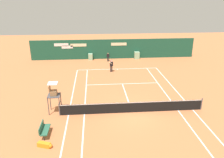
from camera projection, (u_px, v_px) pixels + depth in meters
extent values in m
plane|color=#C67042|center=(132.00, 112.00, 18.65)|extent=(80.00, 80.00, 0.00)
cube|color=white|center=(117.00, 69.00, 29.55)|extent=(10.60, 0.10, 0.01)
cube|color=white|center=(69.00, 115.00, 18.24)|extent=(0.10, 23.40, 0.01)
cube|color=white|center=(84.00, 114.00, 18.34)|extent=(0.10, 23.40, 0.01)
cube|color=white|center=(178.00, 110.00, 18.96)|extent=(0.10, 23.40, 0.01)
cube|color=white|center=(193.00, 110.00, 19.07)|extent=(0.10, 23.40, 0.01)
cube|color=white|center=(122.00, 84.00, 24.61)|extent=(8.00, 0.10, 0.01)
cube|color=white|center=(127.00, 96.00, 21.63)|extent=(0.10, 6.40, 0.01)
cube|color=white|center=(117.00, 69.00, 29.41)|extent=(0.10, 0.24, 0.01)
cylinder|color=#4C4C51|center=(59.00, 110.00, 17.99)|extent=(0.10, 0.10, 1.07)
cylinder|color=#4C4C51|center=(201.00, 104.00, 18.93)|extent=(0.10, 0.10, 1.07)
cube|color=black|center=(132.00, 107.00, 18.48)|extent=(12.00, 0.03, 0.95)
cube|color=white|center=(132.00, 103.00, 18.33)|extent=(12.00, 0.04, 0.06)
cube|color=#194C38|center=(114.00, 49.00, 33.95)|extent=(25.00, 0.24, 2.98)
cube|color=beige|center=(119.00, 44.00, 33.60)|extent=(2.36, 0.02, 0.44)
cube|color=white|center=(61.00, 45.00, 32.91)|extent=(2.11, 0.02, 0.44)
cube|color=beige|center=(78.00, 45.00, 33.14)|extent=(2.38, 0.02, 0.44)
cube|color=white|center=(67.00, 47.00, 33.11)|extent=(1.67, 0.02, 0.44)
cube|color=#8CB793|center=(90.00, 57.00, 33.52)|extent=(0.63, 0.70, 0.96)
cube|color=#8CB793|center=(137.00, 55.00, 34.05)|extent=(0.74, 0.70, 1.09)
cylinder|color=#47474C|center=(61.00, 101.00, 18.88)|extent=(0.07, 0.07, 1.52)
cylinder|color=#47474C|center=(60.00, 106.00, 18.04)|extent=(0.07, 0.07, 1.52)
cylinder|color=#47474C|center=(50.00, 102.00, 18.81)|extent=(0.07, 0.07, 1.52)
cylinder|color=#47474C|center=(48.00, 107.00, 17.97)|extent=(0.07, 0.07, 1.52)
cylinder|color=#47474C|center=(61.00, 107.00, 18.57)|extent=(0.04, 0.81, 0.04)
cylinder|color=#47474C|center=(60.00, 102.00, 18.40)|extent=(0.04, 0.81, 0.04)
cube|color=#47474C|center=(54.00, 95.00, 18.14)|extent=(1.00, 1.00, 0.06)
cube|color=olive|center=(54.00, 93.00, 18.06)|extent=(0.52, 0.56, 0.40)
cube|color=olive|center=(50.00, 89.00, 17.90)|extent=(0.06, 0.56, 0.45)
cube|color=white|center=(53.00, 83.00, 17.76)|extent=(0.76, 0.80, 0.04)
cylinder|color=#38383D|center=(48.00, 127.00, 16.19)|extent=(0.06, 0.06, 0.38)
cylinder|color=#38383D|center=(44.00, 138.00, 14.99)|extent=(0.06, 0.06, 0.38)
cube|color=#2D664C|center=(45.00, 130.00, 15.51)|extent=(0.48, 1.45, 0.08)
cube|color=#2D664C|center=(41.00, 127.00, 15.40)|extent=(0.06, 1.45, 0.42)
cube|color=orange|center=(44.00, 145.00, 14.37)|extent=(0.92, 0.57, 0.32)
sphere|color=orange|center=(50.00, 146.00, 14.27)|extent=(0.29, 0.29, 0.28)
cylinder|color=black|center=(112.00, 69.00, 28.40)|extent=(0.13, 0.13, 0.77)
cylinder|color=black|center=(111.00, 69.00, 28.33)|extent=(0.13, 0.13, 0.77)
cube|color=black|center=(111.00, 64.00, 28.13)|extent=(0.40, 0.31, 0.54)
sphere|color=beige|center=(111.00, 61.00, 28.00)|extent=(0.21, 0.21, 0.21)
cylinder|color=white|center=(111.00, 60.00, 27.97)|extent=(0.20, 0.20, 0.06)
cylinder|color=black|center=(113.00, 64.00, 28.24)|extent=(0.08, 0.08, 0.52)
cylinder|color=beige|center=(111.00, 63.00, 27.74)|extent=(0.27, 0.51, 0.08)
cylinder|color=black|center=(112.00, 63.00, 27.49)|extent=(0.03, 0.03, 0.22)
torus|color=#DB3838|center=(112.00, 61.00, 27.40)|extent=(0.29, 0.14, 0.30)
cylinder|color=silver|center=(112.00, 61.00, 27.40)|extent=(0.24, 0.10, 0.26)
cylinder|color=black|center=(109.00, 59.00, 32.85)|extent=(0.11, 0.11, 0.65)
cylinder|color=black|center=(108.00, 59.00, 32.83)|extent=(0.11, 0.11, 0.65)
cube|color=black|center=(108.00, 56.00, 32.64)|extent=(0.31, 0.19, 0.46)
sphere|color=#8C664C|center=(108.00, 53.00, 32.53)|extent=(0.18, 0.18, 0.18)
cylinder|color=black|center=(109.00, 56.00, 32.68)|extent=(0.07, 0.07, 0.44)
cylinder|color=black|center=(107.00, 56.00, 32.63)|extent=(0.07, 0.07, 0.44)
sphere|color=#CCE033|center=(149.00, 80.00, 25.53)|extent=(0.07, 0.07, 0.07)
sphere|color=#CCE033|center=(93.00, 78.00, 26.26)|extent=(0.07, 0.07, 0.07)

